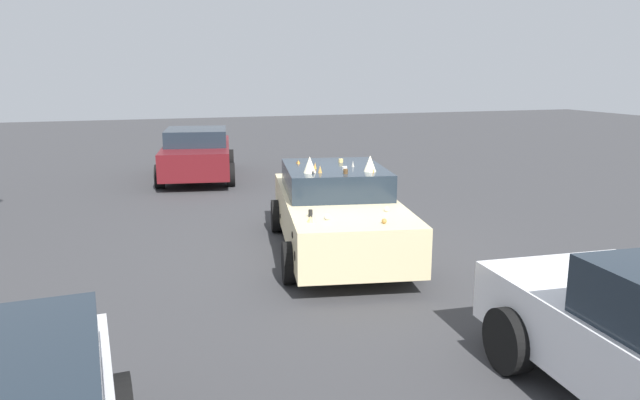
# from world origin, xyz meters

# --- Properties ---
(ground_plane) EXTENTS (60.00, 60.00, 0.00)m
(ground_plane) POSITION_xyz_m (0.00, 0.00, 0.00)
(ground_plane) COLOR #38383A
(art_car_decorated) EXTENTS (4.77, 2.61, 1.65)m
(art_car_decorated) POSITION_xyz_m (0.06, -0.01, 0.71)
(art_car_decorated) COLOR beige
(art_car_decorated) RESTS_ON ground
(parked_sedan_near_left) EXTENTS (4.62, 2.54, 1.40)m
(parked_sedan_near_left) POSITION_xyz_m (7.76, 1.37, 0.71)
(parked_sedan_near_left) COLOR #5B1419
(parked_sedan_near_left) RESTS_ON ground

